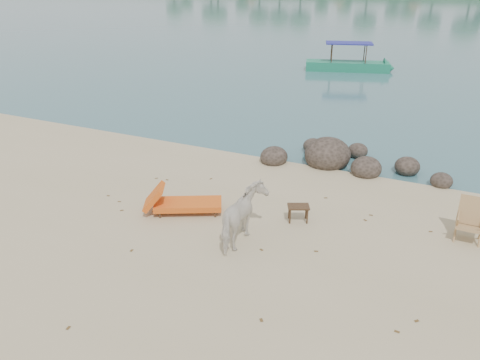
# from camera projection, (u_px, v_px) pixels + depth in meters

# --- Properties ---
(water) EXTENTS (400.00, 400.00, 0.00)m
(water) POSITION_uv_depth(u_px,v_px,m) (443.00, 3.00, 85.43)
(water) COLOR #336267
(water) RESTS_ON ground
(boulders) EXTENTS (6.21, 2.82, 1.18)m
(boulders) POSITION_uv_depth(u_px,v_px,m) (337.00, 159.00, 15.97)
(boulders) COLOR #2A231C
(boulders) RESTS_ON ground
(cow) EXTENTS (0.85, 1.71, 1.41)m
(cow) POSITION_uv_depth(u_px,v_px,m) (244.00, 218.00, 11.23)
(cow) COLOR beige
(cow) RESTS_ON ground
(side_table) EXTENTS (0.66, 0.56, 0.45)m
(side_table) POSITION_uv_depth(u_px,v_px,m) (298.00, 215.00, 12.37)
(side_table) COLOR #321F14
(side_table) RESTS_ON ground
(lounge_chair) EXTENTS (2.40, 1.74, 0.69)m
(lounge_chair) POSITION_uv_depth(u_px,v_px,m) (188.00, 202.00, 12.80)
(lounge_chair) COLOR #D75319
(lounge_chair) RESTS_ON ground
(deck_chair) EXTENTS (0.68, 0.75, 1.05)m
(deck_chair) POSITION_uv_depth(u_px,v_px,m) (470.00, 223.00, 11.38)
(deck_chair) COLOR #A47D52
(deck_chair) RESTS_ON ground
(boat_near) EXTENTS (6.09, 2.94, 2.90)m
(boat_near) POSITION_uv_depth(u_px,v_px,m) (349.00, 47.00, 29.98)
(boat_near) COLOR #1A7958
(boat_near) RESTS_ON water
(dead_leaves) EXTENTS (8.98, 7.42, 0.00)m
(dead_leaves) POSITION_uv_depth(u_px,v_px,m) (239.00, 229.00, 12.14)
(dead_leaves) COLOR brown
(dead_leaves) RESTS_ON ground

